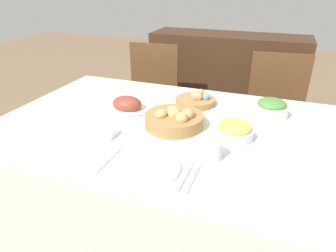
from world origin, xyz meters
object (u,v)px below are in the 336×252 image
object	(u,v)px
egg_basket	(196,100)
dinner_plate	(146,167)
ham_platter	(127,105)
chair_far_right	(275,117)
sideboard	(225,83)
knife	(186,176)
butter_dish	(103,132)
bread_basket	(175,119)
spoon	(193,178)
chair_far_left	(150,99)
green_salad_bowl	(271,108)
drinking_cup	(213,150)
pineapple_bowl	(234,130)
fork	(109,160)

from	to	relation	value
egg_basket	dinner_plate	world-z (taller)	egg_basket
egg_basket	ham_platter	bearing A→B (deg)	-147.37
chair_far_right	dinner_plate	bearing A→B (deg)	-115.07
ham_platter	dinner_plate	size ratio (longest dim) A/B	0.95
egg_basket	ham_platter	xyz separation A→B (m)	(-0.33, -0.21, 0.01)
sideboard	knife	bearing A→B (deg)	-84.24
egg_basket	butter_dish	xyz separation A→B (m)	(-0.30, -0.52, -0.01)
bread_basket	butter_dish	bearing A→B (deg)	-143.67
chair_far_right	spoon	size ratio (longest dim) A/B	4.96
chair_far_left	sideboard	distance (m)	0.90
chair_far_left	ham_platter	xyz separation A→B (m)	(0.22, -0.81, 0.29)
chair_far_left	sideboard	xyz separation A→B (m)	(0.51, 0.74, -0.03)
green_salad_bowl	spoon	xyz separation A→B (m)	(-0.23, -0.67, -0.04)
chair_far_right	spoon	distance (m)	1.35
green_salad_bowl	drinking_cup	xyz separation A→B (m)	(-0.19, -0.51, -0.01)
chair_far_right	spoon	world-z (taller)	chair_far_right
chair_far_left	green_salad_bowl	distance (m)	1.20
ham_platter	green_salad_bowl	world-z (taller)	green_salad_bowl
knife	green_salad_bowl	bearing A→B (deg)	69.09
dinner_plate	egg_basket	bearing A→B (deg)	89.62
bread_basket	drinking_cup	bearing A→B (deg)	-42.24
ham_platter	green_salad_bowl	distance (m)	0.78
chair_far_left	chair_far_right	bearing A→B (deg)	-2.71
chair_far_right	egg_basket	bearing A→B (deg)	-132.98
chair_far_right	drinking_cup	xyz separation A→B (m)	(-0.23, -1.13, 0.30)
bread_basket	egg_basket	xyz separation A→B (m)	(0.02, 0.32, -0.02)
knife	butter_dish	xyz separation A→B (m)	(-0.46, 0.18, 0.01)
egg_basket	spoon	bearing A→B (deg)	-75.05
butter_dish	bread_basket	bearing A→B (deg)	36.33
ham_platter	green_salad_bowl	size ratio (longest dim) A/B	1.50
chair_far_left	pineapple_bowl	xyz separation A→B (m)	(0.83, -0.92, 0.30)
spoon	pineapple_bowl	bearing A→B (deg)	76.34
chair_far_right	butter_dish	world-z (taller)	chair_far_right
green_salad_bowl	ham_platter	bearing A→B (deg)	-166.05
egg_basket	fork	size ratio (longest dim) A/B	1.19
sideboard	knife	xyz separation A→B (m)	(0.20, -2.03, 0.30)
green_salad_bowl	butter_dish	world-z (taller)	green_salad_bowl
drinking_cup	chair_far_right	bearing A→B (deg)	78.48
egg_basket	drinking_cup	distance (m)	0.58
knife	spoon	xyz separation A→B (m)	(0.03, 0.00, 0.00)
spoon	drinking_cup	distance (m)	0.17
fork	bread_basket	bearing A→B (deg)	69.43
green_salad_bowl	drinking_cup	bearing A→B (deg)	-110.92
sideboard	knife	size ratio (longest dim) A/B	7.64
sideboard	pineapple_bowl	bearing A→B (deg)	-79.04
chair_far_left	ham_platter	world-z (taller)	chair_far_left
sideboard	spoon	world-z (taller)	sideboard
sideboard	drinking_cup	distance (m)	1.91
ham_platter	drinking_cup	distance (m)	0.64
green_salad_bowl	drinking_cup	size ratio (longest dim) A/B	2.36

